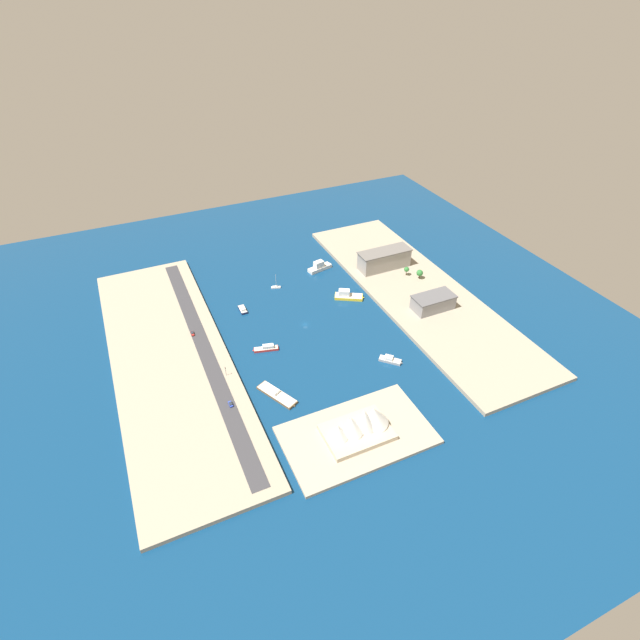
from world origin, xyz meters
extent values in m
plane|color=navy|center=(0.00, 0.00, 0.00)|extent=(440.00, 440.00, 0.00)
cube|color=#9E937F|center=(-93.11, 0.00, 1.38)|extent=(70.00, 240.00, 2.76)
cube|color=#9E937F|center=(93.11, 0.00, 1.38)|extent=(70.00, 240.00, 2.76)
cube|color=#A89E89|center=(13.46, 102.26, 1.00)|extent=(79.38, 46.62, 2.00)
cube|color=#38383D|center=(71.20, 0.00, 2.84)|extent=(9.47, 228.00, 0.15)
cube|color=red|center=(34.06, 14.63, 0.83)|extent=(16.47, 7.97, 1.66)
cone|color=red|center=(42.21, 12.53, 0.83)|extent=(1.82, 1.82, 1.49)
cube|color=white|center=(32.64, 14.99, 2.82)|extent=(7.72, 4.84, 2.34)
cube|color=beige|center=(34.06, 14.63, 1.71)|extent=(15.81, 7.65, 0.10)
cube|color=yellow|center=(-42.76, -16.53, 1.12)|extent=(22.07, 17.34, 2.24)
cone|color=yellow|center=(-52.33, -11.00, 1.12)|extent=(2.75, 2.75, 2.01)
cube|color=white|center=(-39.68, -18.31, 4.60)|extent=(9.48, 8.26, 4.72)
cube|color=beige|center=(-42.76, -16.53, 2.29)|extent=(21.19, 16.65, 0.10)
cube|color=#1E284C|center=(34.93, -34.04, 0.82)|extent=(4.57, 10.61, 1.64)
cone|color=#1E284C|center=(34.89, -39.77, 0.82)|extent=(1.48, 1.48, 1.47)
cube|color=white|center=(34.94, -33.10, 2.49)|extent=(3.06, 5.06, 1.70)
cube|color=beige|center=(34.93, -34.04, 1.69)|extent=(4.39, 10.18, 0.10)
cube|color=white|center=(2.55, -52.31, 0.51)|extent=(7.59, 4.25, 1.03)
cone|color=white|center=(-1.19, -51.19, 0.51)|extent=(1.15, 1.15, 0.92)
cube|color=white|center=(3.21, -52.51, 1.44)|extent=(4.06, 2.42, 0.82)
cube|color=beige|center=(2.55, -52.31, 1.08)|extent=(7.29, 4.08, 0.10)
cylinder|color=silver|center=(2.20, -52.21, 6.77)|extent=(0.24, 0.24, 11.48)
cube|color=#999EA3|center=(-34.08, 57.89, 0.91)|extent=(13.28, 13.29, 1.81)
cone|color=#999EA3|center=(-39.38, 63.20, 0.91)|extent=(2.31, 2.31, 1.63)
cube|color=white|center=(-33.39, 57.20, 2.79)|extent=(6.46, 6.46, 1.96)
cube|color=beige|center=(-34.08, 57.89, 1.86)|extent=(12.75, 12.76, 0.10)
cube|color=silver|center=(-39.95, -63.17, 1.45)|extent=(21.23, 10.58, 2.91)
cone|color=silver|center=(-50.65, -65.51, 1.45)|extent=(3.12, 3.12, 2.62)
cube|color=white|center=(-38.95, -62.95, 5.50)|extent=(8.61, 6.47, 5.19)
cube|color=beige|center=(-39.95, -63.17, 2.96)|extent=(20.38, 10.16, 0.10)
cube|color=brown|center=(42.05, 56.31, 0.79)|extent=(18.21, 27.30, 1.58)
cone|color=brown|center=(36.02, 68.76, 0.79)|extent=(1.90, 1.90, 1.42)
cube|color=white|center=(43.86, 52.58, 2.52)|extent=(8.25, 10.55, 1.89)
cube|color=beige|center=(42.05, 56.31, 1.63)|extent=(17.48, 26.20, 0.10)
cube|color=gray|center=(-89.80, 23.77, 7.73)|extent=(29.25, 15.04, 9.93)
cube|color=#59595C|center=(-89.80, 23.77, 13.10)|extent=(30.42, 15.65, 0.80)
cube|color=gray|center=(-87.14, -40.78, 9.95)|extent=(41.65, 14.92, 14.38)
cube|color=slate|center=(-87.14, -40.78, 17.54)|extent=(43.32, 15.51, 0.80)
cylinder|color=black|center=(73.99, -16.29, 3.23)|extent=(0.27, 0.65, 0.64)
cylinder|color=black|center=(75.57, -16.34, 3.23)|extent=(0.27, 0.65, 0.64)
cylinder|color=black|center=(73.89, -19.74, 3.23)|extent=(0.27, 0.65, 0.64)
cylinder|color=black|center=(75.47, -19.79, 3.23)|extent=(0.27, 0.65, 0.64)
cube|color=red|center=(74.73, -18.04, 3.51)|extent=(1.92, 4.98, 0.75)
cube|color=#262D38|center=(74.72, -18.28, 4.14)|extent=(1.65, 2.80, 0.52)
cylinder|color=black|center=(70.17, 53.33, 3.23)|extent=(0.27, 0.65, 0.64)
cylinder|color=black|center=(68.47, 53.28, 3.23)|extent=(0.27, 0.65, 0.64)
cylinder|color=black|center=(70.09, 56.44, 3.23)|extent=(0.27, 0.65, 0.64)
cylinder|color=black|center=(68.38, 56.39, 3.23)|extent=(0.27, 0.65, 0.64)
cube|color=blue|center=(69.28, 54.86, 3.53)|extent=(2.02, 4.50, 0.80)
cube|color=#262D38|center=(69.27, 55.08, 4.21)|extent=(1.74, 2.54, 0.55)
cylinder|color=black|center=(64.87, 30.05, 5.51)|extent=(0.18, 0.18, 5.50)
cube|color=black|center=(64.87, 30.05, 8.76)|extent=(0.36, 0.36, 1.00)
sphere|color=red|center=(64.87, 30.05, 9.11)|extent=(0.24, 0.24, 0.24)
sphere|color=yellow|center=(64.87, 30.05, 8.76)|extent=(0.24, 0.24, 0.24)
sphere|color=green|center=(64.87, 30.05, 8.41)|extent=(0.24, 0.24, 0.24)
cube|color=#BCAD93|center=(13.46, 102.26, 3.50)|extent=(35.81, 24.87, 3.00)
cone|color=white|center=(3.26, 102.26, 11.49)|extent=(15.86, 13.57, 15.40)
cone|color=white|center=(9.34, 102.26, 12.12)|extent=(12.26, 10.77, 15.34)
cone|color=white|center=(16.90, 102.26, 11.00)|extent=(13.17, 11.36, 13.70)
cone|color=white|center=(24.85, 102.26, 9.76)|extent=(10.78, 9.96, 10.37)
cylinder|color=brown|center=(-97.15, -22.60, 4.71)|extent=(0.50, 0.50, 3.89)
sphere|color=#2D7233|center=(-97.15, -22.60, 8.28)|extent=(4.06, 4.06, 4.06)
cylinder|color=brown|center=(-103.93, -14.20, 4.31)|extent=(0.50, 0.50, 3.10)
sphere|color=#2D7233|center=(-103.93, -14.20, 7.91)|extent=(5.13, 5.13, 5.13)
camera|label=1|loc=(101.07, 247.00, 205.62)|focal=26.98mm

